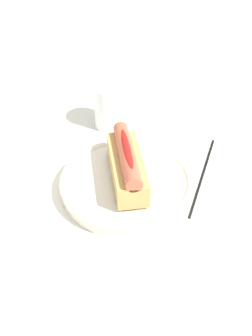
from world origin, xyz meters
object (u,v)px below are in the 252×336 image
Objects in this scene: serving_bowl at (126,183)px; chopstick_near at (203,175)px; water_glass at (111,107)px; hotdog_front at (126,164)px.

serving_bowl reaches higher than chopstick_near.
water_glass reaches higher than chopstick_near.
chopstick_near is at bearing -141.12° from water_glass.
hotdog_front is (0.00, 0.00, 0.04)m from serving_bowl.
serving_bowl is at bearing -153.43° from hotdog_front.
serving_bowl is 0.14m from chopstick_near.
chopstick_near is (0.02, -0.14, -0.05)m from hotdog_front.
hotdog_front reaches higher than water_glass.
hotdog_front reaches higher than serving_bowl.
hotdog_front is at bearing 26.57° from serving_bowl.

